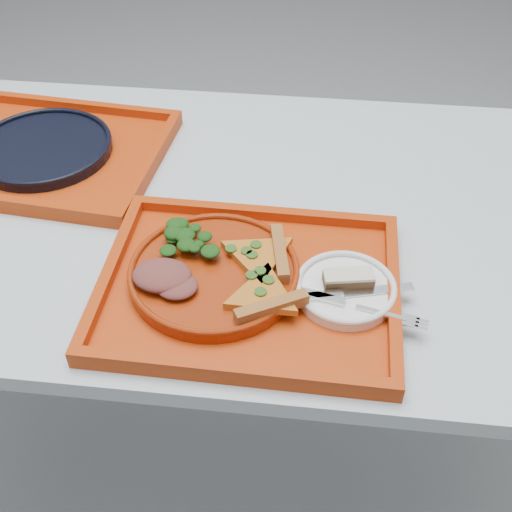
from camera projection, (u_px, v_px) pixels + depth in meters
name	position (u px, v px, depth m)	size (l,w,h in m)	color
ground	(217.00, 432.00, 1.65)	(10.00, 10.00, 0.00)	gray
table	(201.00, 236.00, 1.19)	(1.60, 0.80, 0.75)	#B3C0C9
tray_main	(249.00, 289.00, 0.98)	(0.45, 0.35, 0.01)	#AE3009
tray_far	(45.00, 155.00, 1.24)	(0.45, 0.35, 0.01)	#AE3009
dinner_plate	(214.00, 274.00, 0.98)	(0.26, 0.26, 0.02)	maroon
side_plate	(345.00, 291.00, 0.96)	(0.15, 0.15, 0.01)	white
navy_plate	(44.00, 149.00, 1.23)	(0.26, 0.26, 0.02)	black
pizza_slice_a	(263.00, 293.00, 0.93)	(0.12, 0.11, 0.02)	gold
pizza_slice_b	(258.00, 254.00, 0.99)	(0.13, 0.11, 0.02)	gold
salad_heap	(192.00, 237.00, 1.00)	(0.08, 0.07, 0.04)	black
meat_portion	(162.00, 275.00, 0.95)	(0.09, 0.07, 0.03)	brown
dessert_bar	(348.00, 279.00, 0.95)	(0.08, 0.04, 0.02)	#482618
knife	(353.00, 292.00, 0.94)	(0.18, 0.02, 0.01)	silver
fork	(355.00, 306.00, 0.92)	(0.18, 0.02, 0.01)	silver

